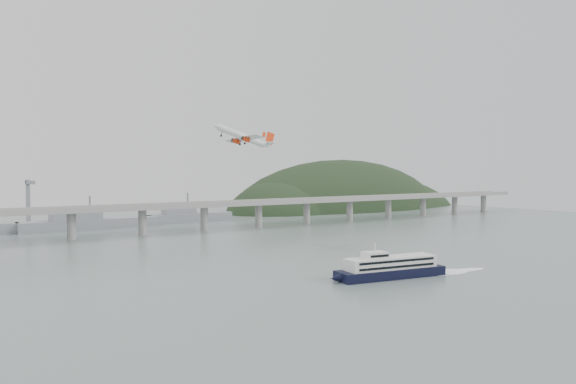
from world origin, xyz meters
TOP-DOWN VIEW (x-y plane):
  - ground at (0.00, 0.00)m, footprint 900.00×900.00m
  - bridge at (-1.15, 200.00)m, footprint 800.00×22.00m
  - headland at (285.18, 331.75)m, footprint 365.00×155.00m
  - ferry at (4.93, -18.93)m, footprint 85.90×24.89m
  - airliner at (-2.77, 98.33)m, footprint 43.62×39.32m

SIDE VIEW (x-z plane):
  - headland at x=285.18m, z-range -97.34..58.66m
  - ground at x=0.00m, z-range 0.00..0.00m
  - ferry at x=4.93m, z-range -3.72..12.54m
  - bridge at x=-1.15m, z-range 5.70..29.60m
  - airliner at x=-2.77m, z-range 59.96..76.01m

